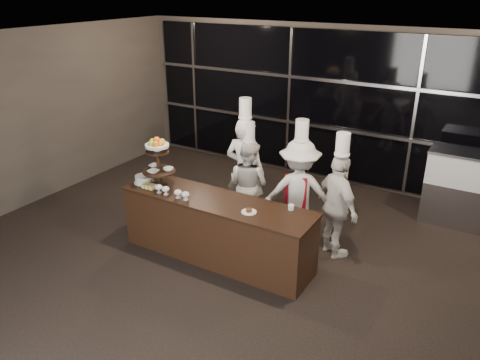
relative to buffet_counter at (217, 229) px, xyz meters
The scene contains 14 objects.
room 1.84m from the buffet_counter, 66.37° to the right, with size 10.00×10.00×10.00m.
window_wall 3.74m from the buffet_counter, 80.21° to the left, with size 8.60×0.10×2.80m.
buffet_counter is the anchor object (origin of this frame).
display_stand 1.33m from the buffet_counter, behind, with size 0.48×0.48×0.74m.
compotes 0.83m from the buffet_counter, 159.75° to the right, with size 0.58×0.11×0.12m.
layer_cake 1.36m from the buffet_counter, behind, with size 0.30×0.30×0.11m.
pastry_squares 1.17m from the buffet_counter, behind, with size 0.20×0.13×0.05m.
small_plate 0.75m from the buffet_counter, ahead, with size 0.20×0.20×0.05m.
chef_cup 1.15m from the buffet_counter, 13.88° to the left, with size 0.08×0.08×0.07m, color white.
display_case 4.11m from the buffet_counter, 45.06° to the left, with size 1.31×0.57×1.24m.
chef_a 1.24m from the buffet_counter, 100.35° to the left, with size 0.68×0.47×2.09m.
chef_b 1.12m from the buffet_counter, 95.96° to the left, with size 0.76×0.63×1.74m.
chef_c 1.33m from the buffet_counter, 52.71° to the left, with size 1.20×0.98×1.92m.
chef_d 1.73m from the buffet_counter, 33.68° to the left, with size 0.95×0.85×1.85m.
Camera 1 is at (2.65, -3.42, 3.68)m, focal length 35.00 mm.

